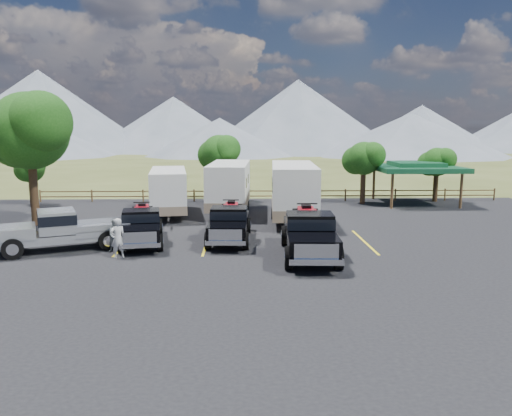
{
  "coord_description": "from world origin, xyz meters",
  "views": [
    {
      "loc": [
        -0.19,
        -20.56,
        5.71
      ],
      "look_at": [
        0.52,
        5.26,
        1.6
      ],
      "focal_mm": 35.0,
      "sensor_mm": 36.0,
      "label": 1
    }
  ],
  "objects_px": {
    "rig_center": "(230,222)",
    "rig_right": "(309,233)",
    "rig_left": "(142,225)",
    "trailer_center": "(229,187)",
    "pickup_silver": "(61,229)",
    "person_b": "(116,235)",
    "pavilion": "(416,168)",
    "person_a": "(118,238)",
    "tree_big_nw": "(29,131)",
    "trailer_left": "(169,191)",
    "trailer_right": "(293,191)"
  },
  "relations": [
    {
      "from": "rig_right",
      "to": "person_a",
      "type": "distance_m",
      "value": 8.5
    },
    {
      "from": "rig_left",
      "to": "person_a",
      "type": "relative_size",
      "value": 3.32
    },
    {
      "from": "pickup_silver",
      "to": "person_b",
      "type": "distance_m",
      "value": 2.74
    },
    {
      "from": "rig_left",
      "to": "trailer_left",
      "type": "xyz_separation_m",
      "value": [
        0.17,
        8.23,
        0.65
      ]
    },
    {
      "from": "pavilion",
      "to": "trailer_left",
      "type": "distance_m",
      "value": 18.71
    },
    {
      "from": "trailer_right",
      "to": "rig_right",
      "type": "bearing_deg",
      "value": -87.92
    },
    {
      "from": "rig_right",
      "to": "pickup_silver",
      "type": "xyz_separation_m",
      "value": [
        -11.55,
        1.42,
        -0.08
      ]
    },
    {
      "from": "trailer_right",
      "to": "pickup_silver",
      "type": "height_order",
      "value": "trailer_right"
    },
    {
      "from": "rig_left",
      "to": "trailer_center",
      "type": "bearing_deg",
      "value": 56.12
    },
    {
      "from": "rig_center",
      "to": "person_b",
      "type": "bearing_deg",
      "value": -153.72
    },
    {
      "from": "rig_left",
      "to": "tree_big_nw",
      "type": "bearing_deg",
      "value": 136.38
    },
    {
      "from": "rig_left",
      "to": "person_b",
      "type": "distance_m",
      "value": 2.01
    },
    {
      "from": "person_b",
      "to": "trailer_center",
      "type": "bearing_deg",
      "value": 48.09
    },
    {
      "from": "trailer_right",
      "to": "person_a",
      "type": "height_order",
      "value": "trailer_right"
    },
    {
      "from": "rig_left",
      "to": "trailer_center",
      "type": "xyz_separation_m",
      "value": [
        4.16,
        9.18,
        0.84
      ]
    },
    {
      "from": "person_a",
      "to": "trailer_left",
      "type": "bearing_deg",
      "value": -121.25
    },
    {
      "from": "tree_big_nw",
      "to": "trailer_left",
      "type": "distance_m",
      "value": 9.08
    },
    {
      "from": "tree_big_nw",
      "to": "person_a",
      "type": "xyz_separation_m",
      "value": [
        6.85,
        -7.92,
        -4.66
      ]
    },
    {
      "from": "trailer_left",
      "to": "person_b",
      "type": "distance_m",
      "value": 10.15
    },
    {
      "from": "pavilion",
      "to": "person_a",
      "type": "distance_m",
      "value": 24.61
    },
    {
      "from": "person_b",
      "to": "tree_big_nw",
      "type": "bearing_deg",
      "value": 116.13
    },
    {
      "from": "pickup_silver",
      "to": "person_a",
      "type": "bearing_deg",
      "value": 39.27
    },
    {
      "from": "rig_right",
      "to": "person_b",
      "type": "height_order",
      "value": "rig_right"
    },
    {
      "from": "rig_center",
      "to": "rig_right",
      "type": "relative_size",
      "value": 0.88
    },
    {
      "from": "trailer_right",
      "to": "rig_center",
      "type": "bearing_deg",
      "value": -121.6
    },
    {
      "from": "rig_right",
      "to": "trailer_right",
      "type": "xyz_separation_m",
      "value": [
        0.17,
        8.77,
        0.77
      ]
    },
    {
      "from": "rig_center",
      "to": "trailer_left",
      "type": "height_order",
      "value": "trailer_left"
    },
    {
      "from": "rig_left",
      "to": "pavilion",
      "type": "bearing_deg",
      "value": 25.84
    },
    {
      "from": "rig_center",
      "to": "trailer_left",
      "type": "distance_m",
      "value": 8.85
    },
    {
      "from": "trailer_left",
      "to": "trailer_right",
      "type": "xyz_separation_m",
      "value": [
        8.04,
        -2.25,
        0.26
      ]
    },
    {
      "from": "trailer_center",
      "to": "rig_left",
      "type": "bearing_deg",
      "value": -111.38
    },
    {
      "from": "rig_right",
      "to": "rig_left",
      "type": "bearing_deg",
      "value": 163.59
    },
    {
      "from": "rig_right",
      "to": "pavilion",
      "type": "bearing_deg",
      "value": 59.71
    },
    {
      "from": "pavilion",
      "to": "person_b",
      "type": "height_order",
      "value": "pavilion"
    },
    {
      "from": "pickup_silver",
      "to": "rig_center",
      "type": "bearing_deg",
      "value": 80.11
    },
    {
      "from": "rig_center",
      "to": "trailer_right",
      "type": "distance_m",
      "value": 6.76
    },
    {
      "from": "rig_left",
      "to": "person_b",
      "type": "xyz_separation_m",
      "value": [
        -0.81,
        -1.83,
        -0.15
      ]
    },
    {
      "from": "rig_center",
      "to": "trailer_center",
      "type": "bearing_deg",
      "value": 93.76
    },
    {
      "from": "tree_big_nw",
      "to": "trailer_center",
      "type": "distance_m",
      "value": 12.8
    },
    {
      "from": "pavilion",
      "to": "trailer_right",
      "type": "bearing_deg",
      "value": -145.32
    },
    {
      "from": "tree_big_nw",
      "to": "person_b",
      "type": "height_order",
      "value": "tree_big_nw"
    },
    {
      "from": "tree_big_nw",
      "to": "rig_center",
      "type": "height_order",
      "value": "tree_big_nw"
    },
    {
      "from": "rig_left",
      "to": "rig_center",
      "type": "xyz_separation_m",
      "value": [
        4.39,
        0.48,
        0.02
      ]
    },
    {
      "from": "tree_big_nw",
      "to": "rig_center",
      "type": "relative_size",
      "value": 1.32
    },
    {
      "from": "tree_big_nw",
      "to": "rig_left",
      "type": "relative_size",
      "value": 1.31
    },
    {
      "from": "pavilion",
      "to": "rig_center",
      "type": "relative_size",
      "value": 1.05
    },
    {
      "from": "tree_big_nw",
      "to": "person_a",
      "type": "distance_m",
      "value": 11.46
    },
    {
      "from": "pickup_silver",
      "to": "person_a",
      "type": "distance_m",
      "value": 3.45
    },
    {
      "from": "person_b",
      "to": "trailer_left",
      "type": "bearing_deg",
      "value": 66.85
    },
    {
      "from": "tree_big_nw",
      "to": "trailer_left",
      "type": "xyz_separation_m",
      "value": [
        7.47,
        3.28,
        -3.98
      ]
    }
  ]
}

